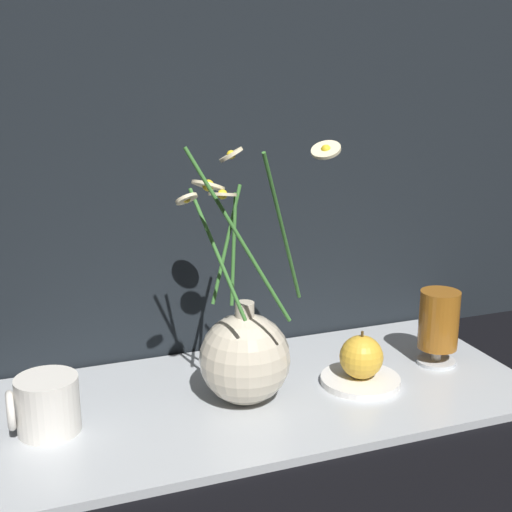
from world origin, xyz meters
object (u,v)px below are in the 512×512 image
vase_with_flowers (245,354)px  orange_fruit (361,357)px  yellow_mug (46,405)px  tea_glass (437,322)px

vase_with_flowers → orange_fruit: bearing=-2.6°
vase_with_flowers → yellow_mug: 0.27m
vase_with_flowers → orange_fruit: vase_with_flowers is taller
tea_glass → orange_fruit: 0.15m
orange_fruit → vase_with_flowers: bearing=177.4°
yellow_mug → orange_fruit: 0.45m
vase_with_flowers → yellow_mug: (-0.27, 0.01, -0.03)m
vase_with_flowers → tea_glass: (0.33, 0.02, -0.00)m
orange_fruit → tea_glass: bearing=10.4°
vase_with_flowers → tea_glass: 0.33m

